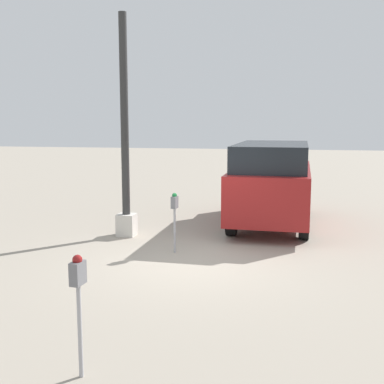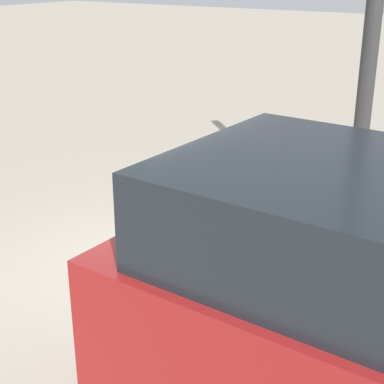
% 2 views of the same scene
% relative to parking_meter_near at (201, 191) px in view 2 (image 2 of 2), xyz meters
% --- Properties ---
extents(ground_plane, '(80.00, 80.00, 0.00)m').
position_rel_parking_meter_near_xyz_m(ground_plane, '(-0.54, -0.52, -0.98)').
color(ground_plane, gray).
extents(parking_meter_near, '(0.21, 0.13, 1.32)m').
position_rel_parking_meter_near_xyz_m(parking_meter_near, '(0.00, 0.00, 0.00)').
color(parking_meter_near, '#9E9EA3').
rests_on(parking_meter_near, ground).
extents(lamp_post, '(0.44, 0.44, 5.42)m').
position_rel_parking_meter_near_xyz_m(lamp_post, '(1.31, 1.54, 1.02)').
color(lamp_post, beige).
rests_on(lamp_post, ground).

